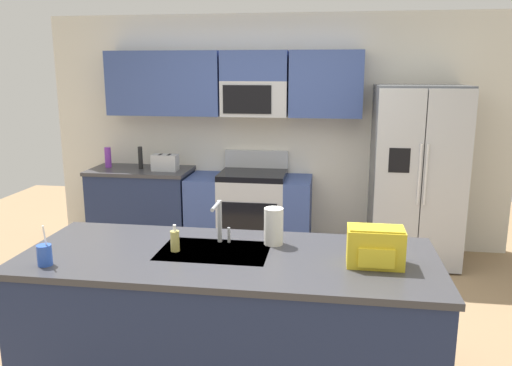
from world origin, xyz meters
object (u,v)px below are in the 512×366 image
(drink_cup_blue, at_px, (45,255))
(sink_faucet, at_px, (219,218))
(pepper_mill, at_px, (140,158))
(bottle_purple, at_px, (108,157))
(toaster, at_px, (165,162))
(soap_dispenser, at_px, (175,241))
(backpack, at_px, (375,246))
(paper_towel_roll, at_px, (274,226))
(range_oven, at_px, (250,212))
(refrigerator, at_px, (416,176))

(drink_cup_blue, bearing_deg, sink_faucet, 29.61)
(pepper_mill, xyz_separation_m, bottle_purple, (-0.41, 0.04, -0.01))
(toaster, distance_m, bottle_purple, 0.72)
(bottle_purple, xyz_separation_m, sink_faucet, (1.84, -2.39, 0.05))
(soap_dispenser, height_order, backpack, backpack)
(bottle_purple, bearing_deg, paper_towel_roll, -47.12)
(drink_cup_blue, height_order, soap_dispenser, drink_cup_blue)
(pepper_mill, relative_size, drink_cup_blue, 1.05)
(pepper_mill, bearing_deg, paper_towel_roll, -52.42)
(bottle_purple, distance_m, soap_dispenser, 3.03)
(range_oven, distance_m, drink_cup_blue, 3.01)
(sink_faucet, bearing_deg, toaster, 116.13)
(refrigerator, bearing_deg, pepper_mill, 178.68)
(range_oven, relative_size, backpack, 4.25)
(pepper_mill, relative_size, paper_towel_roll, 1.05)
(soap_dispenser, bearing_deg, paper_towel_roll, 20.33)
(range_oven, height_order, sink_faucet, sink_faucet)
(bottle_purple, relative_size, backpack, 0.72)
(refrigerator, distance_m, backpack, 2.59)
(refrigerator, xyz_separation_m, drink_cup_blue, (-2.49, -2.80, 0.04))
(toaster, height_order, drink_cup_blue, drink_cup_blue)
(drink_cup_blue, xyz_separation_m, paper_towel_roll, (1.26, 0.56, 0.06))
(range_oven, xyz_separation_m, soap_dispenser, (-0.06, -2.53, 0.53))
(drink_cup_blue, bearing_deg, range_oven, 75.71)
(paper_towel_roll, bearing_deg, bottle_purple, 132.88)
(refrigerator, distance_m, sink_faucet, 2.77)
(toaster, height_order, sink_faucet, sink_faucet)
(drink_cup_blue, distance_m, backpack, 1.90)
(range_oven, relative_size, sink_faucet, 4.82)
(range_oven, xyz_separation_m, paper_towel_roll, (0.53, -2.31, 0.58))
(toaster, height_order, pepper_mill, pepper_mill)
(range_oven, distance_m, sink_faucet, 2.44)
(refrigerator, relative_size, soap_dispenser, 10.88)
(soap_dispenser, bearing_deg, range_oven, 88.65)
(bottle_purple, distance_m, drink_cup_blue, 3.05)
(paper_towel_roll, bearing_deg, pepper_mill, 127.58)
(refrigerator, xyz_separation_m, toaster, (-2.70, 0.02, 0.07))
(bottle_purple, bearing_deg, backpack, -43.15)
(sink_faucet, bearing_deg, paper_towel_roll, 6.03)
(soap_dispenser, xyz_separation_m, backpack, (1.21, -0.06, 0.05))
(sink_faucet, distance_m, drink_cup_blue, 1.06)
(soap_dispenser, xyz_separation_m, paper_towel_roll, (0.59, 0.22, 0.05))
(sink_faucet, relative_size, paper_towel_roll, 1.17)
(backpack, bearing_deg, soap_dispenser, 177.35)
(bottle_purple, bearing_deg, range_oven, -1.38)
(sink_faucet, relative_size, backpack, 0.88)
(soap_dispenser, bearing_deg, drink_cup_blue, -153.28)
(toaster, relative_size, backpack, 0.88)
(drink_cup_blue, height_order, paper_towel_roll, drink_cup_blue)
(bottle_purple, xyz_separation_m, paper_towel_roll, (2.19, -2.35, 0.00))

